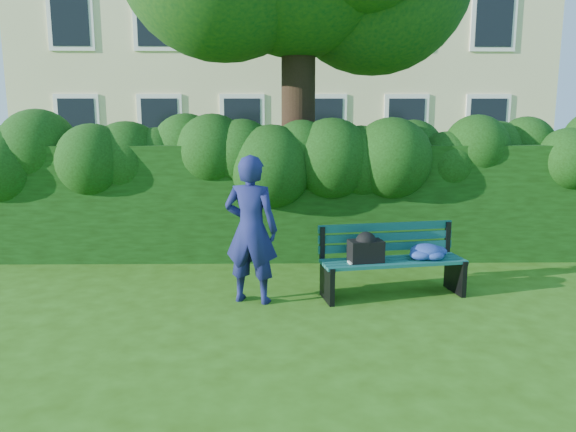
{
  "coord_description": "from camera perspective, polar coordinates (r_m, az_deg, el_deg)",
  "views": [
    {
      "loc": [
        -0.1,
        -6.65,
        2.3
      ],
      "look_at": [
        0.0,
        0.6,
        0.95
      ],
      "focal_mm": 35.0,
      "sensor_mm": 36.0,
      "label": 1
    }
  ],
  "objects": [
    {
      "name": "man_reading",
      "position": [
        6.77,
        -3.78,
        -1.39
      ],
      "size": [
        0.75,
        0.59,
        1.8
      ],
      "primitive_type": "imported",
      "rotation": [
        0.0,
        0.0,
        2.88
      ],
      "color": "navy",
      "rests_on": "ground"
    },
    {
      "name": "apartment_building",
      "position": [
        20.96,
        -0.56,
        20.73
      ],
      "size": [
        16.0,
        8.08,
        12.0
      ],
      "color": "#CFC48B",
      "rests_on": "ground"
    },
    {
      "name": "ground",
      "position": [
        7.03,
        0.07,
        -8.54
      ],
      "size": [
        80.0,
        80.0,
        0.0
      ],
      "primitive_type": "plane",
      "color": "#2C520E",
      "rests_on": "ground"
    },
    {
      "name": "park_bench",
      "position": [
        7.21,
        10.8,
        -4.05
      ],
      "size": [
        1.88,
        0.87,
        0.89
      ],
      "rotation": [
        0.0,
        0.0,
        0.18
      ],
      "color": "#0E463B",
      "rests_on": "ground"
    },
    {
      "name": "hedge",
      "position": [
        8.96,
        -0.15,
        1.56
      ],
      "size": [
        10.0,
        1.0,
        1.8
      ],
      "color": "black",
      "rests_on": "ground"
    }
  ]
}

